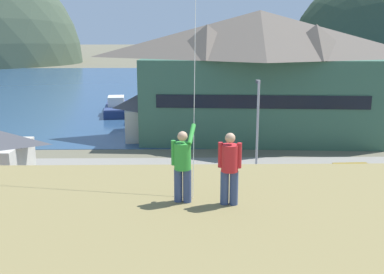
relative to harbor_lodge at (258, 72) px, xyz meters
name	(u,v)px	position (x,y,z in m)	size (l,w,h in m)	color
ground_plane	(190,249)	(-6.53, -22.12, -6.13)	(600.00, 600.00, 0.00)	#66604C
parking_lot_pad	(189,207)	(-6.53, -17.12, -6.08)	(40.00, 20.00, 0.10)	gray
bay_water	(185,88)	(-6.53, 37.88, -6.12)	(360.00, 84.00, 0.03)	navy
harbor_lodge	(258,72)	(0.00, 0.00, 0.00)	(22.53, 11.67, 11.51)	#38604C
storage_shed_waterside	(148,113)	(-10.12, 0.22, -3.80)	(5.22, 5.74, 4.49)	beige
wharf_dock	(146,113)	(-11.18, 11.38, -5.78)	(3.20, 11.42, 0.70)	#70604C
moored_boat_wharfside	(117,108)	(-14.85, 12.82, -5.41)	(3.50, 8.47, 2.16)	navy
moored_boat_outer_mooring	(178,108)	(-7.50, 12.16, -5.41)	(3.27, 8.35, 2.16)	#A8A399
parked_car_back_row_left	(184,186)	(-6.77, -16.39, -5.07)	(4.26, 2.17, 1.82)	navy
parked_car_mid_row_far	(63,229)	(-12.26, -22.15, -5.07)	(4.33, 2.32, 1.82)	#9EA3A8
parked_car_mid_row_center	(284,230)	(-2.28, -22.43, -5.07)	(4.27, 2.19, 1.82)	red
parked_car_front_row_red	(266,182)	(-1.93, -15.84, -5.07)	(4.22, 2.09, 1.82)	#9EA3A8
parked_car_front_row_end	(103,187)	(-11.44, -16.52, -5.07)	(4.28, 2.21, 1.82)	#9EA3A8
parked_car_mid_row_near	(352,180)	(3.26, -15.56, -5.07)	(4.25, 2.16, 1.82)	#B28923
parking_light_pole	(258,121)	(-1.85, -11.56, -2.26)	(0.24, 0.78, 6.48)	#ADADB2
person_kite_flyer	(183,164)	(-6.81, -30.92, 0.59)	(0.60, 0.62, 1.86)	#384770
person_companion	(230,166)	(-5.71, -31.12, 0.57)	(0.54, 0.40, 1.74)	#384770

